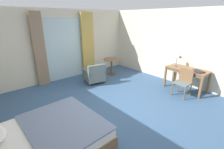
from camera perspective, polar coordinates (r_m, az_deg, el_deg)
name	(u,v)px	position (r m, az deg, el deg)	size (l,w,h in m)	color
ground	(113,109)	(4.61, 0.36, -12.27)	(6.80, 6.80, 0.10)	#38567A
wall_back	(61,45)	(6.69, -17.84, 9.82)	(6.40, 0.12, 2.70)	beige
wall_right	(177,47)	(6.51, 21.99, 9.10)	(0.12, 6.40, 2.70)	beige
balcony_glass_door	(65,49)	(6.70, -16.32, 8.57)	(1.56, 0.02, 2.38)	silver
curtain_panel_left	(40,50)	(6.25, -24.38, 7.84)	(0.40, 0.10, 2.59)	#897056
curtain_panel_right	(88,44)	(7.06, -8.60, 10.53)	(0.57, 0.10, 2.59)	tan
bed	(44,140)	(3.45, -23.09, -20.60)	(2.13, 1.81, 1.06)	brown
writing_desk	(187,71)	(5.98, 25.16, 1.03)	(0.67, 1.32, 0.76)	brown
desk_chair	(184,81)	(5.55, 24.16, -2.06)	(0.42, 0.46, 0.87)	slate
desk_lamp	(179,59)	(6.07, 22.75, 5.25)	(0.24, 0.19, 0.43)	#4C4C51
closed_book	(198,71)	(5.76, 28.30, 1.00)	(0.26, 0.34, 0.03)	#232328
armchair_by_window	(95,75)	(6.17, -6.21, -0.11)	(0.82, 0.85, 0.77)	slate
round_cafe_table	(112,63)	(7.03, -0.17, 4.23)	(0.71, 0.71, 0.70)	brown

